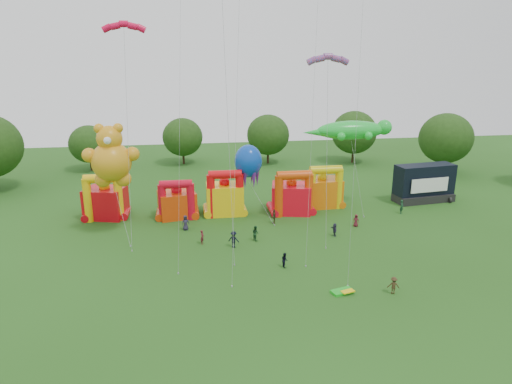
{
  "coord_description": "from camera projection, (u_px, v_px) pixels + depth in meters",
  "views": [
    {
      "loc": [
        -7.37,
        -30.51,
        20.42
      ],
      "look_at": [
        -0.06,
        18.0,
        5.75
      ],
      "focal_mm": 32.0,
      "sensor_mm": 36.0,
      "label": 1
    }
  ],
  "objects": [
    {
      "name": "diamond_kites",
      "position": [
        266.0,
        98.0,
        41.8
      ],
      "size": [
        18.1,
        11.58,
        38.38
      ],
      "color": "red",
      "rests_on": "ground"
    },
    {
      "name": "tree_ring",
      "position": [
        275.0,
        251.0,
        34.44
      ],
      "size": [
        125.06,
        127.18,
        12.07
      ],
      "color": "#352314",
      "rests_on": "ground"
    },
    {
      "name": "spectator_2",
      "position": [
        255.0,
        233.0,
        52.36
      ],
      "size": [
        0.98,
        1.07,
        1.77
      ],
      "primitive_type": "imported",
      "rotation": [
        0.0,
        0.0,
        2.02
      ],
      "color": "#1B4321",
      "rests_on": "ground"
    },
    {
      "name": "spectator_9",
      "position": [
        394.0,
        285.0,
        40.6
      ],
      "size": [
        1.18,
        0.88,
        1.63
      ],
      "primitive_type": "imported",
      "rotation": [
        0.0,
        0.0,
        2.85
      ],
      "color": "#3D2C18",
      "rests_on": "ground"
    },
    {
      "name": "bouncy_castle_2",
      "position": [
        225.0,
        197.0,
        60.75
      ],
      "size": [
        4.84,
        3.89,
        6.32
      ],
      "color": "yellow",
      "rests_on": "ground"
    },
    {
      "name": "gecko_kite",
      "position": [
        353.0,
        146.0,
        61.08
      ],
      "size": [
        12.4,
        6.62,
        12.26
      ],
      "color": "green",
      "rests_on": "ground"
    },
    {
      "name": "spectator_3",
      "position": [
        234.0,
        239.0,
        50.4
      ],
      "size": [
        1.41,
        1.17,
        1.9
      ],
      "primitive_type": "imported",
      "rotation": [
        0.0,
        0.0,
        2.69
      ],
      "color": "black",
      "rests_on": "ground"
    },
    {
      "name": "bouncy_castle_4",
      "position": [
        322.0,
        190.0,
        63.96
      ],
      "size": [
        5.21,
        4.28,
        6.15
      ],
      "color": "orange",
      "rests_on": "ground"
    },
    {
      "name": "spectator_0",
      "position": [
        186.0,
        223.0,
        55.45
      ],
      "size": [
        1.0,
        0.73,
        1.87
      ],
      "primitive_type": "imported",
      "rotation": [
        0.0,
        0.0,
        0.16
      ],
      "color": "#272239",
      "rests_on": "ground"
    },
    {
      "name": "ground",
      "position": [
        291.0,
        327.0,
        35.81
      ],
      "size": [
        160.0,
        160.0,
        0.0
      ],
      "primitive_type": "plane",
      "color": "#204B15",
      "rests_on": "ground"
    },
    {
      "name": "stage_trailer",
      "position": [
        424.0,
        183.0,
        66.19
      ],
      "size": [
        8.97,
        4.27,
        5.47
      ],
      "color": "black",
      "rests_on": "ground"
    },
    {
      "name": "spectator_6",
      "position": [
        356.0,
        221.0,
        56.62
      ],
      "size": [
        0.91,
        0.75,
        1.58
      ],
      "primitive_type": "imported",
      "rotation": [
        0.0,
        0.0,
        5.9
      ],
      "color": "#5A1924",
      "rests_on": "ground"
    },
    {
      "name": "folded_kite_bundle",
      "position": [
        343.0,
        291.0,
        40.91
      ],
      "size": [
        2.19,
        1.5,
        0.31
      ],
      "color": "green",
      "rests_on": "ground"
    },
    {
      "name": "spectator_1",
      "position": [
        202.0,
        237.0,
        51.39
      ],
      "size": [
        0.55,
        0.69,
        1.64
      ],
      "primitive_type": "imported",
      "rotation": [
        0.0,
        0.0,
        1.27
      ],
      "color": "maroon",
      "rests_on": "ground"
    },
    {
      "name": "octopus_kite",
      "position": [
        255.0,
        183.0,
        59.52
      ],
      "size": [
        4.47,
        7.45,
        9.4
      ],
      "color": "#0B3EB0",
      "rests_on": "ground"
    },
    {
      "name": "parafoil_kites",
      "position": [
        223.0,
        130.0,
        47.29
      ],
      "size": [
        25.65,
        11.09,
        28.47
      ],
      "color": "red",
      "rests_on": "ground"
    },
    {
      "name": "teddy_bear_kite",
      "position": [
        114.0,
        174.0,
        51.75
      ],
      "size": [
        6.37,
        6.4,
        13.34
      ],
      "color": "orange",
      "rests_on": "ground"
    },
    {
      "name": "bouncy_castle_1",
      "position": [
        177.0,
        202.0,
        59.6
      ],
      "size": [
        5.27,
        4.55,
        5.34
      ],
      "color": "red",
      "rests_on": "ground"
    },
    {
      "name": "spectator_7",
      "position": [
        402.0,
        207.0,
        61.27
      ],
      "size": [
        0.77,
        0.83,
        1.91
      ],
      "primitive_type": "imported",
      "rotation": [
        0.0,
        0.0,
        0.96
      ],
      "color": "#173A25",
      "rests_on": "ground"
    },
    {
      "name": "spectator_4",
      "position": [
        274.0,
        216.0,
        57.67
      ],
      "size": [
        0.77,
        1.18,
        1.87
      ],
      "primitive_type": "imported",
      "rotation": [
        0.0,
        0.0,
        4.4
      ],
      "color": "#3D3518",
      "rests_on": "ground"
    },
    {
      "name": "spectator_5",
      "position": [
        335.0,
        230.0,
        53.66
      ],
      "size": [
        0.54,
        1.49,
        1.58
      ],
      "primitive_type": "imported",
      "rotation": [
        0.0,
        0.0,
        4.76
      ],
      "color": "#2A253E",
      "rests_on": "ground"
    },
    {
      "name": "bouncy_castle_0",
      "position": [
        105.0,
        201.0,
        59.3
      ],
      "size": [
        5.69,
        5.0,
        6.2
      ],
      "color": "red",
      "rests_on": "ground"
    },
    {
      "name": "bouncy_castle_3",
      "position": [
        292.0,
        196.0,
        61.23
      ],
      "size": [
        5.9,
        5.11,
        6.15
      ],
      "color": "red",
      "rests_on": "ground"
    },
    {
      "name": "spectator_8",
      "position": [
        285.0,
        260.0,
        45.75
      ],
      "size": [
        0.67,
        0.81,
        1.53
      ],
      "primitive_type": "imported",
      "rotation": [
        0.0,
        0.0,
        1.7
      ],
      "color": "black",
      "rests_on": "ground"
    }
  ]
}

